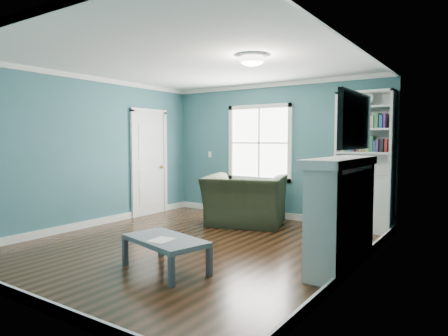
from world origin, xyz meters
The scene contains 13 objects.
floor centered at (0.00, 0.00, 0.00)m, with size 5.00×5.00×0.00m, color black.
room_walls centered at (0.00, 0.00, 1.58)m, with size 5.00×5.00×5.00m.
trim centered at (0.00, 0.00, 1.24)m, with size 4.50×5.00×2.60m.
window centered at (-0.30, 2.49, 1.45)m, with size 1.40×0.06×1.50m.
bookshelf centered at (1.77, 2.30, 0.92)m, with size 0.90×0.35×2.31m.
fireplace centered at (2.08, 0.20, 0.64)m, with size 0.44×1.58×1.30m.
tv centered at (2.20, 0.20, 1.72)m, with size 0.06×1.10×0.65m, color black.
door centered at (-2.22, 1.40, 1.07)m, with size 0.12×0.98×2.17m.
ceiling_fixture centered at (0.90, 0.10, 2.55)m, with size 0.38×0.38×0.15m.
light_switch centered at (-1.50, 2.48, 1.20)m, with size 0.08×0.01×0.12m, color white.
recliner centered at (-0.09, 1.60, 0.59)m, with size 1.35×0.88×1.18m, color black.
coffee_table centered at (0.41, -1.03, 0.33)m, with size 1.14×0.80×0.38m.
paper_sheet centered at (0.44, -1.13, 0.38)m, with size 0.22×0.28×0.00m, color white.
Camera 1 is at (3.50, -4.42, 1.51)m, focal length 32.00 mm.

